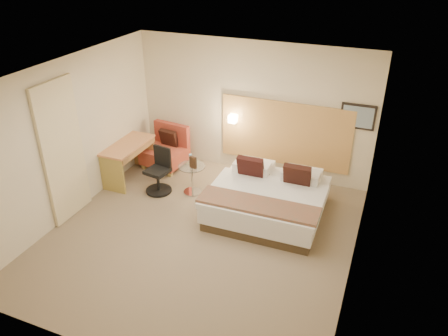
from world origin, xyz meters
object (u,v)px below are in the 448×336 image
at_px(lounge_chair, 166,150).
at_px(side_table, 192,178).
at_px(desk_chair, 159,174).
at_px(desk, 129,152).
at_px(bed, 268,199).

height_order(lounge_chair, side_table, lounge_chair).
bearing_deg(desk_chair, desk, 165.18).
distance_m(bed, side_table, 1.56).
height_order(desk, desk_chair, desk_chair).
bearing_deg(desk, desk_chair, -14.82).
distance_m(side_table, desk, 1.42).
distance_m(lounge_chair, side_table, 1.29).
height_order(bed, desk_chair, bed).
distance_m(bed, desk_chair, 2.16).
relative_size(bed, desk_chair, 2.26).
xyz_separation_m(bed, desk, (-2.95, 0.18, 0.30)).
relative_size(lounge_chair, desk, 0.75).
bearing_deg(lounge_chair, desk, -116.57).
xyz_separation_m(bed, desk_chair, (-2.16, -0.03, 0.06)).
relative_size(side_table, desk, 0.50).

